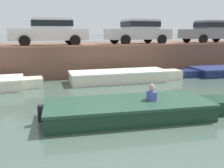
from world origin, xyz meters
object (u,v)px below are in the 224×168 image
motorboat_passing (136,109)px  car_left_inner_white (50,30)px  car_centre_silver (139,31)px  car_right_inner_grey (212,31)px  boat_moored_central_cream (124,76)px

motorboat_passing → car_left_inner_white: 9.03m
car_centre_silver → car_right_inner_grey: (5.63, -0.00, 0.00)m
motorboat_passing → boat_moored_central_cream: bearing=73.2°
motorboat_passing → car_left_inner_white: car_left_inner_white is taller
boat_moored_central_cream → motorboat_passing: size_ratio=1.00×
boat_moored_central_cream → car_centre_silver: car_centre_silver is taller
car_centre_silver → car_right_inner_grey: size_ratio=0.96×
motorboat_passing → car_right_inner_grey: bearing=42.1°
car_left_inner_white → car_right_inner_grey: same height
car_right_inner_grey → motorboat_passing: bearing=-137.9°
boat_moored_central_cream → motorboat_passing: bearing=-106.8°
boat_moored_central_cream → car_left_inner_white: size_ratio=1.32×
car_centre_silver → car_left_inner_white: bearing=-180.0°
car_left_inner_white → car_right_inner_grey: size_ratio=1.03×
boat_moored_central_cream → motorboat_passing: (-1.54, -5.10, -0.02)m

